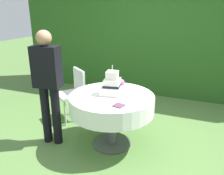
{
  "coord_description": "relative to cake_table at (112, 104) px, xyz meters",
  "views": [
    {
      "loc": [
        1.04,
        -2.66,
        1.86
      ],
      "look_at": [
        -0.01,
        0.02,
        0.85
      ],
      "focal_mm": 36.62,
      "sensor_mm": 36.0,
      "label": 1
    }
  ],
  "objects": [
    {
      "name": "wedding_cake",
      "position": [
        -0.01,
        0.05,
        0.25
      ],
      "size": [
        0.33,
        0.33,
        0.4
      ],
      "color": "white",
      "rests_on": "cake_table"
    },
    {
      "name": "foliage_hedge",
      "position": [
        0.0,
        2.45,
        0.81
      ],
      "size": [
        6.07,
        0.62,
        2.86
      ],
      "primitive_type": "cube",
      "color": "#28561E",
      "rests_on": "ground_plane"
    },
    {
      "name": "serving_plate_left",
      "position": [
        0.32,
        -0.11,
        0.13
      ],
      "size": [
        0.1,
        0.1,
        0.01
      ],
      "primitive_type": "cylinder",
      "color": "white",
      "rests_on": "cake_table"
    },
    {
      "name": "serving_plate_near",
      "position": [
        0.33,
        0.32,
        0.13
      ],
      "size": [
        0.1,
        0.1,
        0.01
      ],
      "primitive_type": "cylinder",
      "color": "white",
      "rests_on": "cake_table"
    },
    {
      "name": "garden_chair",
      "position": [
        -0.88,
        0.5,
        -0.08
      ],
      "size": [
        0.56,
        0.56,
        0.89
      ],
      "color": "white",
      "rests_on": "ground_plane"
    },
    {
      "name": "serving_plate_far",
      "position": [
        -0.29,
        -0.08,
        0.13
      ],
      "size": [
        0.12,
        0.12,
        0.01
      ],
      "primitive_type": "cylinder",
      "color": "white",
      "rests_on": "cake_table"
    },
    {
      "name": "standing_person",
      "position": [
        -0.82,
        -0.26,
        0.31
      ],
      "size": [
        0.38,
        0.25,
        1.6
      ],
      "color": "black",
      "rests_on": "ground_plane"
    },
    {
      "name": "napkin_stack",
      "position": [
        0.21,
        -0.3,
        0.13
      ],
      "size": [
        0.14,
        0.14,
        0.01
      ],
      "primitive_type": "cube",
      "rotation": [
        0.0,
        0.0,
        -0.24
      ],
      "color": "#603856",
      "rests_on": "cake_table"
    },
    {
      "name": "ground_plane",
      "position": [
        0.0,
        0.0,
        -0.62
      ],
      "size": [
        20.0,
        20.0,
        0.0
      ],
      "primitive_type": "plane",
      "color": "#547A3D"
    },
    {
      "name": "cake_table",
      "position": [
        0.0,
        0.0,
        0.0
      ],
      "size": [
        1.15,
        1.15,
        0.75
      ],
      "color": "#4C4C51",
      "rests_on": "ground_plane"
    }
  ]
}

